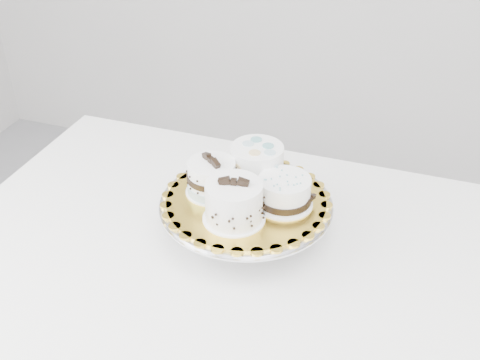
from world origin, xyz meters
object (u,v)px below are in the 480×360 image
(cake_board, at_px, (246,200))
(cake_banded, at_px, (212,178))
(cake_stand, at_px, (246,213))
(cake_dots, at_px, (257,163))
(cake_swirl, at_px, (234,203))
(cake_ribbon, at_px, (285,192))
(table, at_px, (242,278))

(cake_board, height_order, cake_banded, cake_banded)
(cake_stand, height_order, cake_dots, cake_dots)
(cake_stand, distance_m, cake_dots, 0.10)
(cake_swirl, height_order, cake_ribbon, cake_swirl)
(cake_board, bearing_deg, table, -83.17)
(cake_banded, xyz_separation_m, cake_dots, (0.07, 0.07, 0.01))
(cake_banded, distance_m, cake_dots, 0.10)
(table, relative_size, cake_swirl, 9.66)
(cake_banded, bearing_deg, cake_ribbon, 40.50)
(cake_stand, distance_m, cake_board, 0.03)
(cake_dots, bearing_deg, table, -94.95)
(table, relative_size, cake_banded, 9.22)
(cake_stand, distance_m, cake_swirl, 0.10)
(table, bearing_deg, cake_ribbon, 35.13)
(cake_ribbon, bearing_deg, table, -132.64)
(cake_stand, relative_size, cake_swirl, 2.73)
(cake_dots, bearing_deg, cake_swirl, -98.07)
(table, relative_size, cake_board, 3.86)
(cake_banded, xyz_separation_m, cake_ribbon, (0.15, 0.01, -0.00))
(cake_board, xyz_separation_m, cake_ribbon, (0.08, 0.01, 0.03))
(cake_stand, bearing_deg, cake_swirl, -91.01)
(table, distance_m, cake_board, 0.18)
(cake_board, height_order, cake_dots, cake_dots)
(table, bearing_deg, cake_board, 96.83)
(table, xyz_separation_m, cake_banded, (-0.08, 0.04, 0.21))
(cake_board, height_order, cake_ribbon, cake_ribbon)
(cake_stand, distance_m, cake_banded, 0.10)
(table, bearing_deg, cake_banded, 151.46)
(table, distance_m, cake_stand, 0.15)
(cake_banded, bearing_deg, cake_board, 36.36)
(cake_swirl, xyz_separation_m, cake_ribbon, (0.08, 0.08, -0.01))
(table, xyz_separation_m, cake_dots, (-0.01, 0.11, 0.21))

